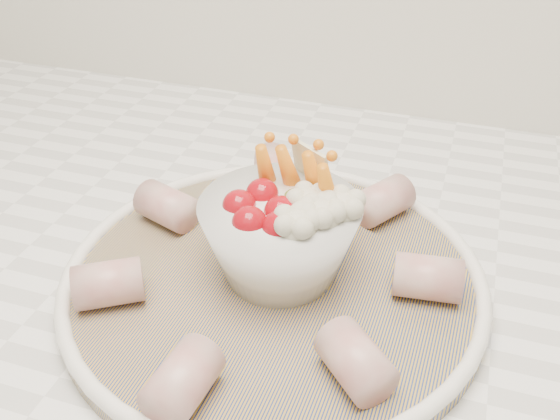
% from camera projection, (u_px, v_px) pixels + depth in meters
% --- Properties ---
extents(serving_platter, '(0.35, 0.35, 0.02)m').
position_uv_depth(serving_platter, '(274.00, 278.00, 0.50)').
color(serving_platter, navy).
rests_on(serving_platter, kitchen_counter).
extents(veggie_bowl, '(0.12, 0.12, 0.10)m').
position_uv_depth(veggie_bowl, '(283.00, 232.00, 0.48)').
color(veggie_bowl, white).
rests_on(veggie_bowl, serving_platter).
extents(cured_meat_rolls, '(0.29, 0.32, 0.03)m').
position_uv_depth(cured_meat_rolls, '(272.00, 257.00, 0.49)').
color(cured_meat_rolls, '#B45552').
rests_on(cured_meat_rolls, serving_platter).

